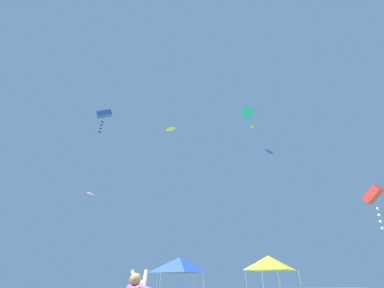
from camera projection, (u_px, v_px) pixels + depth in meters
canopy_tent_blue at (179, 265)px, 14.30m from camera, size 2.66×2.66×2.84m
canopy_tent_yellow at (269, 263)px, 17.03m from camera, size 2.98×2.98×3.19m
kite_cyan_delta at (247, 112)px, 24.12m from camera, size 1.43×1.56×1.20m
kite_blue_box at (104, 115)px, 23.00m from camera, size 1.50×0.91×3.00m
kite_red_box at (373, 196)px, 15.68m from camera, size 0.88×1.40×2.83m
kite_blue_diamond at (270, 152)px, 33.83m from camera, size 1.27×1.20×0.82m
kite_pink_delta at (91, 194)px, 23.28m from camera, size 1.04×1.03×1.51m
kite_lime_delta at (252, 127)px, 31.19m from camera, size 0.88×0.89×1.25m
kite_yellow_delta at (170, 129)px, 22.45m from camera, size 1.23×1.24×0.39m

